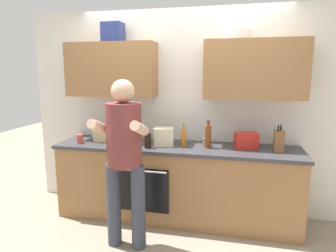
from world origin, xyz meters
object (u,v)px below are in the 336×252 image
(bottle_syrup, at_px, (131,137))
(person_standing, at_px, (124,151))
(bottle_water, at_px, (94,131))
(bottle_vinegar, at_px, (208,136))
(grocery_bag_rice, at_px, (164,137))
(bottle_juice, at_px, (184,137))
(knife_block, at_px, (279,141))
(cup_ceramic, at_px, (80,139))
(grocery_bag_crisps, at_px, (246,140))
(grocery_bag_bread, at_px, (105,133))
(bottle_soy, at_px, (148,140))
(cup_stoneware, at_px, (206,142))

(bottle_syrup, bearing_deg, person_standing, -77.04)
(person_standing, relative_size, bottle_water, 7.53)
(bottle_vinegar, xyz_separation_m, grocery_bag_rice, (-0.51, -0.01, -0.03))
(bottle_juice, distance_m, knife_block, 1.04)
(cup_ceramic, height_order, grocery_bag_rice, grocery_bag_rice)
(person_standing, bearing_deg, grocery_bag_crisps, 33.12)
(knife_block, xyz_separation_m, grocery_bag_crisps, (-0.34, 0.06, -0.02))
(cup_ceramic, bearing_deg, person_standing, -35.90)
(bottle_juice, distance_m, bottle_vinegar, 0.28)
(bottle_water, height_order, grocery_bag_bread, bottle_water)
(bottle_water, distance_m, grocery_bag_crisps, 1.91)
(person_standing, relative_size, bottle_soy, 7.62)
(bottle_syrup, bearing_deg, grocery_bag_crisps, 11.58)
(bottle_soy, relative_size, knife_block, 0.76)
(cup_ceramic, height_order, cup_stoneware, cup_ceramic)
(bottle_water, height_order, cup_ceramic, bottle_water)
(bottle_soy, xyz_separation_m, grocery_bag_bread, (-0.62, 0.22, 0.00))
(person_standing, xyz_separation_m, bottle_water, (-0.75, 0.85, -0.00))
(bottle_juice, bearing_deg, grocery_bag_bread, 177.10)
(grocery_bag_bread, bearing_deg, knife_block, -1.42)
(bottle_syrup, xyz_separation_m, grocery_bag_rice, (0.34, 0.18, -0.01))
(cup_stoneware, relative_size, grocery_bag_crisps, 0.36)
(person_standing, relative_size, grocery_bag_crisps, 6.84)
(bottle_juice, height_order, grocery_bag_crisps, bottle_juice)
(grocery_bag_crisps, bearing_deg, bottle_soy, -168.13)
(person_standing, bearing_deg, bottle_juice, 56.45)
(bottle_juice, xyz_separation_m, grocery_bag_bread, (-1.00, 0.05, -0.01))
(bottle_soy, distance_m, grocery_bag_rice, 0.21)
(cup_ceramic, bearing_deg, bottle_soy, -3.02)
(knife_block, height_order, grocery_bag_crisps, knife_block)
(bottle_juice, height_order, grocery_bag_bread, bottle_juice)
(grocery_bag_bread, bearing_deg, cup_stoneware, 2.15)
(bottle_juice, xyz_separation_m, cup_stoneware, (0.25, 0.10, -0.06))
(cup_ceramic, height_order, knife_block, knife_block)
(bottle_vinegar, bearing_deg, bottle_syrup, -167.43)
(bottle_juice, relative_size, bottle_soy, 1.19)
(bottle_soy, distance_m, bottle_vinegar, 0.68)
(bottle_syrup, distance_m, bottle_soy, 0.20)
(bottle_juice, distance_m, bottle_syrup, 0.61)
(bottle_juice, height_order, bottle_soy, bottle_juice)
(person_standing, bearing_deg, bottle_syrup, 102.96)
(bottle_vinegar, distance_m, grocery_bag_rice, 0.51)
(bottle_vinegar, bearing_deg, bottle_soy, -166.68)
(bottle_soy, xyz_separation_m, grocery_bag_rice, (0.15, 0.14, 0.01))
(bottle_water, distance_m, grocery_bag_bread, 0.23)
(grocery_bag_bread, bearing_deg, grocery_bag_rice, -5.26)
(cup_ceramic, xyz_separation_m, knife_block, (2.29, 0.12, 0.06))
(cup_ceramic, bearing_deg, cup_stoneware, 8.20)
(grocery_bag_rice, bearing_deg, grocery_bag_crisps, 5.07)
(grocery_bag_rice, relative_size, grocery_bag_bread, 1.04)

